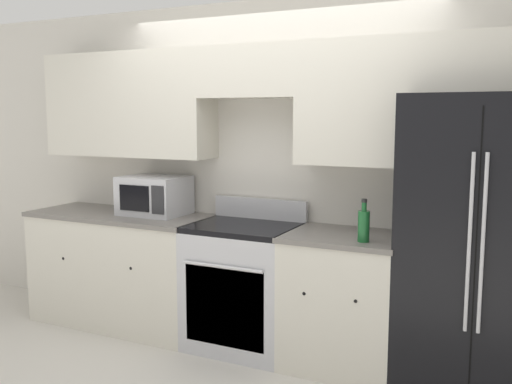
% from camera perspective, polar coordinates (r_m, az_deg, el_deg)
% --- Properties ---
extents(ground_plane, '(12.00, 12.00, 0.00)m').
position_cam_1_polar(ground_plane, '(4.18, -1.95, -16.86)').
color(ground_plane, beige).
extents(wall_back, '(8.00, 0.39, 2.60)m').
position_cam_1_polar(wall_back, '(4.32, 1.60, 5.09)').
color(wall_back, beige).
rests_on(wall_back, ground_plane).
extents(lower_cabinets_left, '(1.54, 0.64, 0.94)m').
position_cam_1_polar(lower_cabinets_left, '(4.92, -13.26, -7.43)').
color(lower_cabinets_left, beige).
rests_on(lower_cabinets_left, ground_plane).
extents(lower_cabinets_right, '(0.79, 0.64, 0.94)m').
position_cam_1_polar(lower_cabinets_right, '(4.03, 8.75, -10.71)').
color(lower_cabinets_right, beige).
rests_on(lower_cabinets_right, ground_plane).
extents(oven_range, '(0.78, 0.65, 1.10)m').
position_cam_1_polar(oven_range, '(4.31, -1.22, -9.34)').
color(oven_range, '#B7B7BC').
rests_on(oven_range, ground_plane).
extents(refrigerator, '(0.95, 0.79, 1.86)m').
position_cam_1_polar(refrigerator, '(3.82, 21.60, -5.00)').
color(refrigerator, black).
rests_on(refrigerator, ground_plane).
extents(microwave, '(0.51, 0.41, 0.31)m').
position_cam_1_polar(microwave, '(4.69, -10.12, -0.33)').
color(microwave, '#B7B7BC').
rests_on(microwave, lower_cabinets_left).
extents(bottle, '(0.07, 0.07, 0.28)m').
position_cam_1_polar(bottle, '(3.69, 10.72, -3.25)').
color(bottle, '#195928').
rests_on(bottle, lower_cabinets_right).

